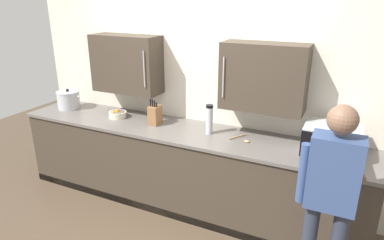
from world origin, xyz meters
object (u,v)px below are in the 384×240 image
(fruit_bowl, at_px, (118,114))
(person_figure, at_px, (330,194))
(knife_block, at_px, (155,115))
(wooden_spoon, at_px, (242,139))
(thermos_flask, at_px, (209,119))
(stock_pot, at_px, (69,100))
(microwave_oven, at_px, (329,140))

(fruit_bowl, xyz_separation_m, person_figure, (2.46, -0.81, 0.02))
(knife_block, distance_m, wooden_spoon, 1.04)
(wooden_spoon, bearing_deg, person_figure, -41.65)
(thermos_flask, distance_m, person_figure, 1.51)
(stock_pot, bearing_deg, microwave_oven, -0.02)
(wooden_spoon, relative_size, fruit_bowl, 1.06)
(stock_pot, relative_size, wooden_spoon, 1.70)
(fruit_bowl, bearing_deg, stock_pot, 178.79)
(thermos_flask, bearing_deg, person_figure, -32.54)
(fruit_bowl, bearing_deg, wooden_spoon, -0.48)
(microwave_oven, bearing_deg, knife_block, -179.33)
(knife_block, bearing_deg, microwave_oven, 0.67)
(thermos_flask, relative_size, fruit_bowl, 1.52)
(microwave_oven, height_order, person_figure, person_figure)
(knife_block, height_order, thermos_flask, thermos_flask)
(stock_pot, bearing_deg, wooden_spoon, -0.73)
(wooden_spoon, xyz_separation_m, thermos_flask, (-0.37, 0.01, 0.15))
(knife_block, xyz_separation_m, stock_pot, (-1.31, 0.02, 0.00))
(microwave_oven, relative_size, fruit_bowl, 2.36)
(microwave_oven, height_order, fruit_bowl, microwave_oven)
(microwave_oven, height_order, thermos_flask, thermos_flask)
(stock_pot, height_order, thermos_flask, thermos_flask)
(microwave_oven, height_order, knife_block, knife_block)
(fruit_bowl, bearing_deg, microwave_oven, 0.38)
(wooden_spoon, height_order, fruit_bowl, fruit_bowl)
(knife_block, relative_size, person_figure, 0.18)
(microwave_oven, relative_size, thermos_flask, 1.55)
(stock_pot, bearing_deg, knife_block, -0.97)
(microwave_oven, xyz_separation_m, thermos_flask, (-1.18, -0.02, 0.03))
(wooden_spoon, distance_m, person_figure, 1.20)
(thermos_flask, height_order, person_figure, person_figure)
(person_figure, bearing_deg, wooden_spoon, 138.35)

